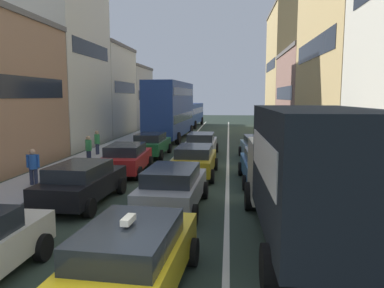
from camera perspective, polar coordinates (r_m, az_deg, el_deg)
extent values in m
cube|color=#ADADAD|center=(26.79, -12.66, -0.86)|extent=(2.60, 64.00, 0.14)
cube|color=silver|center=(25.67, -2.00, -1.18)|extent=(0.16, 60.00, 0.01)
cube|color=silver|center=(25.45, 5.61, -1.29)|extent=(0.16, 60.00, 0.01)
cube|color=black|center=(21.00, -23.59, 8.02)|extent=(0.02, 7.04, 1.10)
cube|color=beige|center=(30.55, -21.49, 12.09)|extent=(7.00, 8.70, 13.19)
cube|color=black|center=(29.21, -15.23, 13.88)|extent=(0.02, 7.04, 1.10)
cube|color=beige|center=(38.48, -15.31, 7.78)|extent=(7.00, 8.70, 8.51)
cube|color=black|center=(37.38, -10.24, 8.59)|extent=(0.02, 7.04, 1.10)
cube|color=#66605B|center=(38.78, -15.54, 14.29)|extent=(7.20, 8.70, 0.30)
cube|color=#B2ADA3|center=(46.81, -11.41, 6.97)|extent=(7.00, 8.70, 7.19)
cube|color=black|center=(45.90, -7.19, 7.50)|extent=(0.02, 7.04, 1.10)
cube|color=#66605B|center=(46.94, -11.53, 11.55)|extent=(7.20, 8.70, 0.30)
cube|color=tan|center=(44.50, 16.60, 10.73)|extent=(7.00, 10.90, 13.29)
cube|color=black|center=(44.04, 12.04, 11.78)|extent=(0.02, 8.80, 1.10)
cube|color=#66605B|center=(45.44, 16.93, 19.31)|extent=(7.20, 10.90, 0.30)
cube|color=#936B5B|center=(33.66, 19.93, 6.78)|extent=(7.00, 10.90, 7.45)
cube|color=black|center=(32.99, 13.98, 7.65)|extent=(0.02, 8.80, 1.10)
cube|color=#66605B|center=(33.87, 20.23, 13.35)|extent=(7.20, 10.90, 0.30)
cube|color=tan|center=(23.24, 26.91, 11.72)|extent=(7.00, 10.90, 11.81)
cube|color=black|center=(22.31, 18.30, 13.88)|extent=(0.02, 8.80, 1.10)
cube|color=#B7B29E|center=(12.60, 14.46, -3.87)|extent=(2.44, 2.44, 1.90)
cube|color=black|center=(13.72, 13.66, -1.33)|extent=(2.02, 0.07, 0.70)
cube|color=black|center=(8.85, 18.71, -3.83)|extent=(2.50, 5.48, 2.80)
cube|color=white|center=(8.59, 10.90, -2.01)|extent=(0.10, 4.48, 0.90)
cylinder|color=black|center=(12.75, 8.89, -7.98)|extent=(0.32, 0.97, 0.96)
cylinder|color=black|center=(13.15, 19.47, -7.85)|extent=(0.32, 0.97, 0.96)
cylinder|color=black|center=(7.81, 11.82, -18.29)|extent=(0.32, 0.97, 0.96)
cube|color=yellow|center=(7.49, -9.16, -17.76)|extent=(2.09, 4.41, 0.70)
cube|color=#1E2328|center=(7.10, -9.79, -14.32)|extent=(1.75, 2.51, 0.52)
cube|color=#F2EACC|center=(6.97, -9.86, -11.50)|extent=(0.19, 0.45, 0.12)
cylinder|color=black|center=(9.18, -11.71, -15.32)|extent=(0.26, 0.65, 0.64)
cylinder|color=black|center=(8.72, 0.11, -16.43)|extent=(0.26, 0.65, 0.64)
cylinder|color=black|center=(9.63, -22.09, -14.63)|extent=(0.23, 0.64, 0.64)
cube|color=gray|center=(12.65, -2.94, -7.13)|extent=(2.00, 4.38, 0.70)
cube|color=#1E2328|center=(12.33, -3.14, -4.84)|extent=(1.70, 2.48, 0.52)
cylinder|color=black|center=(14.32, -5.41, -6.87)|extent=(0.25, 0.65, 0.64)
cylinder|color=black|center=(14.00, 1.98, -7.17)|extent=(0.25, 0.65, 0.64)
cylinder|color=black|center=(11.61, -8.91, -10.36)|extent=(0.25, 0.65, 0.64)
cylinder|color=black|center=(11.22, 0.27, -10.91)|extent=(0.25, 0.65, 0.64)
cube|color=black|center=(13.87, -16.59, -6.13)|extent=(2.04, 4.40, 0.70)
cube|color=#1E2328|center=(13.58, -17.04, -4.02)|extent=(1.72, 2.49, 0.52)
cylinder|color=black|center=(15.62, -17.29, -5.96)|extent=(0.26, 0.65, 0.64)
cylinder|color=black|center=(14.91, -10.89, -6.39)|extent=(0.26, 0.65, 0.64)
cylinder|color=black|center=(13.16, -22.97, -8.73)|extent=(0.26, 0.65, 0.64)
cylinder|color=black|center=(12.30, -15.57, -9.52)|extent=(0.26, 0.65, 0.64)
cube|color=#B29319|center=(17.80, 0.44, -2.85)|extent=(1.90, 4.34, 0.70)
cube|color=#1E2328|center=(17.51, 0.37, -1.17)|extent=(1.64, 2.45, 0.52)
cylinder|color=black|center=(19.41, -1.76, -3.05)|extent=(0.24, 0.65, 0.64)
cylinder|color=black|center=(19.22, 3.68, -3.16)|extent=(0.24, 0.65, 0.64)
cylinder|color=black|center=(16.59, -3.32, -4.86)|extent=(0.24, 0.65, 0.64)
cylinder|color=black|center=(16.36, 3.06, -5.04)|extent=(0.24, 0.65, 0.64)
cube|color=#A51E1E|center=(18.66, -10.08, -2.49)|extent=(1.97, 4.37, 0.70)
cube|color=#1E2328|center=(18.38, -10.27, -0.88)|extent=(1.68, 2.47, 0.52)
cylinder|color=black|center=(20.34, -11.63, -2.71)|extent=(0.25, 0.65, 0.64)
cylinder|color=black|center=(19.94, -6.51, -2.81)|extent=(0.25, 0.65, 0.64)
cylinder|color=black|center=(17.58, -14.09, -4.37)|extent=(0.25, 0.65, 0.64)
cylinder|color=black|center=(17.12, -8.19, -4.54)|extent=(0.25, 0.65, 0.64)
cube|color=silver|center=(23.84, 1.45, -0.23)|extent=(1.86, 4.33, 0.70)
cube|color=#1E2328|center=(23.58, 1.41, 1.05)|extent=(1.62, 2.43, 0.52)
cylinder|color=black|center=(25.43, -0.32, -0.55)|extent=(0.23, 0.64, 0.64)
cylinder|color=black|center=(25.27, 3.82, -0.61)|extent=(0.23, 0.64, 0.64)
cylinder|color=black|center=(22.56, -1.21, -1.57)|extent=(0.23, 0.64, 0.64)
cylinder|color=black|center=(22.39, 3.46, -1.65)|extent=(0.23, 0.64, 0.64)
cube|color=#19592D|center=(23.81, -6.31, -0.29)|extent=(1.89, 4.34, 0.70)
cube|color=#1E2328|center=(23.55, -6.44, 1.00)|extent=(1.63, 2.44, 0.52)
cylinder|color=black|center=(25.48, -7.57, -0.59)|extent=(0.23, 0.64, 0.64)
cylinder|color=black|center=(25.09, -3.49, -0.67)|extent=(0.23, 0.64, 0.64)
cylinder|color=black|center=(22.69, -9.40, -1.62)|extent=(0.23, 0.64, 0.64)
cylinder|color=black|center=(22.25, -4.85, -1.72)|extent=(0.23, 0.64, 0.64)
cube|color=#194C8C|center=(16.77, 11.03, -3.63)|extent=(1.94, 4.36, 0.70)
cube|color=#1E2328|center=(16.48, 11.16, -1.86)|extent=(1.66, 2.46, 0.52)
cylinder|color=black|center=(18.18, 7.54, -3.83)|extent=(0.24, 0.65, 0.64)
cylinder|color=black|center=(18.39, 13.29, -3.83)|extent=(0.24, 0.65, 0.64)
cylinder|color=black|center=(15.33, 8.25, -5.96)|extent=(0.24, 0.65, 0.64)
cylinder|color=black|center=(15.58, 15.04, -5.92)|extent=(0.24, 0.65, 0.64)
cube|color=#759EB7|center=(22.51, 10.23, -0.81)|extent=(2.06, 4.40, 0.70)
cube|color=#1E2328|center=(22.24, 10.34, 0.55)|extent=(1.73, 2.50, 0.52)
cylinder|color=black|center=(23.89, 7.54, -1.13)|extent=(0.26, 0.65, 0.64)
cylinder|color=black|center=(24.13, 11.89, -1.14)|extent=(0.26, 0.65, 0.64)
cylinder|color=black|center=(21.02, 8.28, -2.31)|extent=(0.26, 0.65, 0.64)
cylinder|color=black|center=(21.29, 13.21, -2.31)|extent=(0.26, 0.65, 0.64)
cube|color=navy|center=(32.65, -3.34, 3.64)|extent=(2.97, 10.60, 2.40)
cube|color=black|center=(32.63, -3.35, 4.28)|extent=(2.97, 9.97, 0.70)
cube|color=navy|center=(32.58, -3.38, 7.65)|extent=(2.97, 10.60, 2.16)
cube|color=black|center=(32.58, -3.38, 8.07)|extent=(2.97, 9.97, 0.64)
cylinder|color=black|center=(36.69, -4.06, 2.17)|extent=(0.34, 1.01, 1.00)
cylinder|color=black|center=(36.24, -0.19, 2.13)|extent=(0.34, 1.01, 1.00)
cylinder|color=black|center=(29.99, -6.88, 0.97)|extent=(0.34, 1.01, 1.00)
cylinder|color=black|center=(29.44, -2.18, 0.89)|extent=(0.34, 1.01, 1.00)
cube|color=navy|center=(46.61, -0.54, 4.79)|extent=(2.97, 10.60, 2.40)
cube|color=black|center=(46.59, -0.54, 5.23)|extent=(2.97, 9.97, 0.70)
cylinder|color=black|center=(50.60, -1.28, 3.63)|extent=(0.34, 1.01, 1.00)
cylinder|color=black|center=(50.25, 1.54, 3.61)|extent=(0.34, 1.01, 1.00)
cylinder|color=black|center=(43.80, -2.79, 3.04)|extent=(0.34, 1.01, 1.00)
cylinder|color=black|center=(43.39, 0.46, 3.00)|extent=(0.34, 1.01, 1.00)
cylinder|color=#262D47|center=(21.33, -15.55, -2.12)|extent=(0.16, 0.16, 0.82)
cylinder|color=#262D47|center=(21.48, -15.81, -2.06)|extent=(0.16, 0.16, 0.82)
cylinder|color=#338C4C|center=(21.31, -15.75, -0.21)|extent=(0.34, 0.34, 0.60)
sphere|color=tan|center=(21.26, -15.79, 0.91)|extent=(0.24, 0.24, 0.24)
cylinder|color=#338C4C|center=(21.12, -15.43, -0.18)|extent=(0.10, 0.10, 0.55)
cylinder|color=#338C4C|center=(21.49, -16.07, -0.08)|extent=(0.10, 0.10, 0.55)
cylinder|color=#262D47|center=(24.48, -14.37, -0.88)|extent=(0.16, 0.16, 0.82)
cylinder|color=#262D47|center=(24.31, -14.53, -0.94)|extent=(0.16, 0.16, 0.82)
cylinder|color=#338C4C|center=(24.30, -14.50, 0.75)|extent=(0.34, 0.34, 0.60)
sphere|color=tan|center=(24.26, -14.53, 1.73)|extent=(0.24, 0.24, 0.24)
cylinder|color=#338C4C|center=(24.50, -14.31, 0.88)|extent=(0.10, 0.10, 0.55)
cylinder|color=#338C4C|center=(24.10, -14.71, 0.76)|extent=(0.10, 0.10, 0.55)
cylinder|color=#262D47|center=(16.95, -23.60, -4.91)|extent=(0.16, 0.16, 0.82)
cylinder|color=#262D47|center=(16.89, -23.02, -4.92)|extent=(0.16, 0.16, 0.82)
cylinder|color=#2659B2|center=(16.79, -23.43, -2.54)|extent=(0.34, 0.34, 0.60)
sphere|color=tan|center=(16.73, -23.51, -1.12)|extent=(0.24, 0.24, 0.24)
cylinder|color=#2659B2|center=(16.86, -24.15, -2.44)|extent=(0.10, 0.10, 0.55)
cylinder|color=#2659B2|center=(16.72, -22.72, -2.44)|extent=(0.10, 0.10, 0.55)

